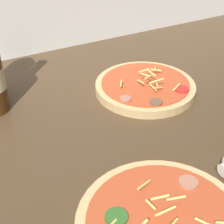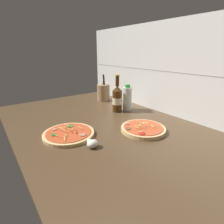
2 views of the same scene
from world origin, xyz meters
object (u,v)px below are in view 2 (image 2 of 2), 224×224
(mushroom_left, at_px, (92,144))
(pizza_near, at_px, (69,134))
(beer_bottle, at_px, (117,99))
(oil_bottle, at_px, (127,98))
(utensil_crock, at_px, (103,92))
(pizza_far, at_px, (143,129))

(mushroom_left, bearing_deg, pizza_near, -168.33)
(beer_bottle, relative_size, oil_bottle, 1.39)
(oil_bottle, distance_m, utensil_crock, 0.31)
(beer_bottle, relative_size, utensil_crock, 1.15)
(pizza_far, bearing_deg, oil_bottle, 152.13)
(oil_bottle, distance_m, mushroom_left, 0.56)
(pizza_near, xyz_separation_m, pizza_far, (0.18, 0.33, 0.00))
(pizza_near, relative_size, pizza_far, 1.08)
(pizza_near, bearing_deg, mushroom_left, 11.67)
(beer_bottle, bearing_deg, mushroom_left, -50.98)
(oil_bottle, bearing_deg, beer_bottle, -98.93)
(pizza_near, height_order, oil_bottle, oil_bottle)
(beer_bottle, xyz_separation_m, utensil_crock, (-0.29, 0.09, -0.02))
(beer_bottle, distance_m, utensil_crock, 0.31)
(pizza_near, relative_size, oil_bottle, 1.38)
(pizza_far, relative_size, mushroom_left, 4.35)
(pizza_near, bearing_deg, oil_bottle, 104.68)
(pizza_near, xyz_separation_m, mushroom_left, (0.17, 0.03, 0.01))
(mushroom_left, bearing_deg, pizza_far, 87.12)
(pizza_near, xyz_separation_m, beer_bottle, (-0.14, 0.42, 0.08))
(mushroom_left, bearing_deg, oil_bottle, 122.80)
(pizza_near, bearing_deg, utensil_crock, 130.70)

